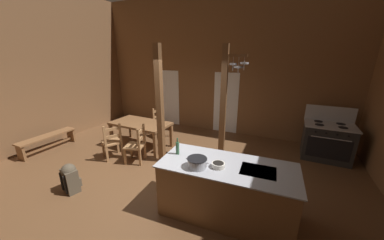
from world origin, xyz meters
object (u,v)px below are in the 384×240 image
Objects in this scene: dining_table at (141,125)px; ladderback_chair_at_table_end at (112,142)px; stockpot_on_counter at (197,163)px; ladderback_chair_near_window at (161,123)px; backpack at (70,177)px; mixing_bowl_on_counter at (218,165)px; ladderback_chair_by_post at (137,145)px; bench_along_left_wall at (48,140)px; kitchen_island at (226,190)px; bottle_tall_on_counter at (178,148)px; stove_range at (327,141)px.

ladderback_chair_at_table_end is (-0.23, -0.90, -0.20)m from dining_table.
ladderback_chair_near_window is at bearing 131.04° from stockpot_on_counter.
backpack is 2.95m from mixing_bowl_on_counter.
ladderback_chair_near_window is 3.91m from mixing_bowl_on_counter.
ladderback_chair_at_table_end is 3.27m from mixing_bowl_on_counter.
ladderback_chair_by_post is 0.63× the size of bench_along_left_wall.
dining_table is (-2.98, 1.65, 0.18)m from kitchen_island.
bottle_tall_on_counter is at bearing 150.78° from stockpot_on_counter.
backpack is (2.31, -1.02, 0.01)m from bench_along_left_wall.
kitchen_island is 3.69× the size of backpack.
kitchen_island is at bearing -41.82° from ladderback_chair_near_window.
dining_table is at bearing 143.35° from stockpot_on_counter.
ladderback_chair_by_post is at bearing 152.46° from bottle_tall_on_counter.
dining_table is 0.96m from ladderback_chair_by_post.
bottle_tall_on_counter reaches higher than kitchen_island.
stove_range reaches higher than stockpot_on_counter.
bench_along_left_wall is (-7.09, -2.65, -0.18)m from stove_range.
mixing_bowl_on_counter reaches higher than kitchen_island.
kitchen_island is 2.31× the size of ladderback_chair_near_window.
stove_range is at bearing 15.76° from dining_table.
ladderback_chair_at_table_end is at bearing 166.82° from kitchen_island.
ladderback_chair_at_table_end is (-5.06, -2.26, -0.03)m from stove_range.
ladderback_chair_by_post is 4.58× the size of mixing_bowl_on_counter.
stockpot_on_counter is at bearing -7.34° from bench_along_left_wall.
ladderback_chair_by_post is at bearing 161.28° from kitchen_island.
mixing_bowl_on_counter reaches higher than ladderback_chair_by_post.
dining_table is 2.63m from bench_along_left_wall.
bench_along_left_wall is at bearing -169.13° from ladderback_chair_at_table_end.
mixing_bowl_on_counter is (2.87, -1.78, 0.32)m from dining_table.
backpack is (-2.94, -0.66, -0.15)m from kitchen_island.
mixing_bowl_on_counter reaches higher than ladderback_chair_at_table_end.
kitchen_island is at bearing 50.05° from mixing_bowl_on_counter.
backpack is at bearing -169.50° from mixing_bowl_on_counter.
mixing_bowl_on_counter reaches higher than dining_table.
stockpot_on_counter is (2.53, 0.39, 0.70)m from backpack.
stockpot_on_counter is at bearing -27.93° from ladderback_chair_by_post.
ladderback_chair_near_window is 0.63× the size of bench_along_left_wall.
kitchen_island is 7.30× the size of bottle_tall_on_counter.
bottle_tall_on_counter is at bearing -132.35° from stove_range.
stove_range reaches higher than bottle_tall_on_counter.
ladderback_chair_by_post is at bearing 157.76° from mixing_bowl_on_counter.
bench_along_left_wall is 4.98× the size of bottle_tall_on_counter.
ladderback_chair_at_table_end is at bearing 100.92° from backpack.
backpack is (0.27, -1.41, -0.14)m from ladderback_chair_at_table_end.
stove_range reaches higher than bench_along_left_wall.
stove_range is at bearing 58.13° from mixing_bowl_on_counter.
dining_table is at bearing 29.68° from bench_along_left_wall.
ladderback_chair_at_table_end is 2.51m from bottle_tall_on_counter.
stockpot_on_counter is 0.33m from mixing_bowl_on_counter.
ladderback_chair_at_table_end is 3.03m from stockpot_on_counter.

